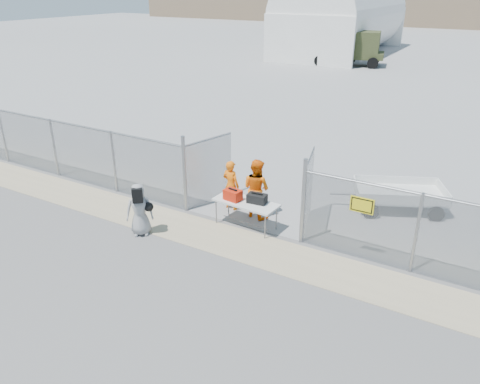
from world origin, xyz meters
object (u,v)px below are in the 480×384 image
Objects in this scene: utility_trailer at (399,196)px; security_worker_left at (231,185)px; folding_table at (246,214)px; visitor at (140,210)px; security_worker_right at (256,188)px.

security_worker_left is at bearing -174.61° from utility_trailer.
security_worker_left reaches higher than folding_table.
utility_trailer is (3.66, 3.53, 0.02)m from folding_table.
folding_table is 0.54× the size of utility_trailer.
visitor is 8.18m from utility_trailer.
security_worker_right is at bearing 11.26° from visitor.
visitor is (-2.36, -2.69, -0.16)m from security_worker_right.
folding_table is at bearing -160.79° from utility_trailer.
security_worker_right is at bearing 98.57° from folding_table.
security_worker_right reaches higher than folding_table.
security_worker_left is 3.08m from visitor.
visitor reaches higher than folding_table.
security_worker_left is 0.46× the size of utility_trailer.
security_worker_left reaches higher than visitor.
security_worker_left is 0.87× the size of security_worker_right.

